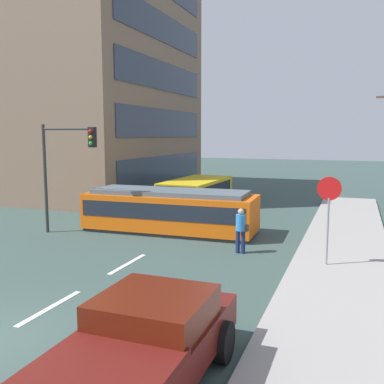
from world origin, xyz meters
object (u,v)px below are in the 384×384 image
(pedestrian_crossing, at_px, (241,228))
(stop_sign, at_px, (329,202))
(pickup_truck_parked, at_px, (141,348))
(city_bus, at_px, (196,192))
(streetcar_tram, at_px, (170,210))
(traffic_light_mast, at_px, (65,158))

(pedestrian_crossing, height_order, stop_sign, stop_sign)
(pickup_truck_parked, bearing_deg, city_bus, 107.17)
(pedestrian_crossing, xyz_separation_m, stop_sign, (3.08, -0.83, 1.25))
(streetcar_tram, relative_size, city_bus, 1.32)
(streetcar_tram, xyz_separation_m, pedestrian_crossing, (3.86, -2.35, -0.04))
(streetcar_tram, distance_m, city_bus, 5.80)
(city_bus, relative_size, pedestrian_crossing, 3.52)
(streetcar_tram, bearing_deg, stop_sign, -24.58)
(traffic_light_mast, bearing_deg, streetcar_tram, 26.81)
(streetcar_tram, relative_size, pedestrian_crossing, 4.66)
(city_bus, xyz_separation_m, traffic_light_mast, (-3.19, -7.77, 2.34))
(streetcar_tram, distance_m, pickup_truck_parked, 12.30)
(pedestrian_crossing, xyz_separation_m, pickup_truck_parked, (0.61, -9.10, -0.15))
(pedestrian_crossing, relative_size, stop_sign, 0.58)
(streetcar_tram, distance_m, stop_sign, 7.73)
(streetcar_tram, xyz_separation_m, stop_sign, (6.95, -3.18, 1.21))
(streetcar_tram, bearing_deg, pickup_truck_parked, -68.68)
(city_bus, relative_size, pickup_truck_parked, 1.18)
(pedestrian_crossing, relative_size, traffic_light_mast, 0.35)
(pickup_truck_parked, distance_m, stop_sign, 8.75)
(streetcar_tram, xyz_separation_m, pickup_truck_parked, (4.47, -11.45, -0.18))
(city_bus, bearing_deg, stop_sign, -48.86)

